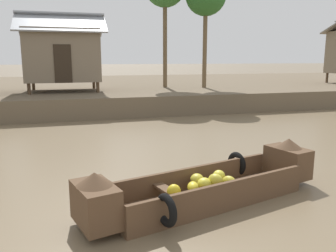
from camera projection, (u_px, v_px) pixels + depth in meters
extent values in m
plane|color=#726047|center=(121.00, 146.00, 10.64)|extent=(300.00, 300.00, 0.00)
cube|color=brown|center=(89.00, 90.00, 24.39)|extent=(160.00, 20.00, 0.94)
cube|color=brown|center=(207.00, 199.00, 6.49)|extent=(3.92, 2.02, 0.12)
cube|color=brown|center=(192.00, 177.00, 6.85)|extent=(3.66, 1.06, 0.41)
cube|color=brown|center=(226.00, 194.00, 6.02)|extent=(3.66, 1.06, 0.41)
cube|color=brown|center=(287.00, 162.00, 7.51)|extent=(0.75, 1.02, 0.62)
cone|color=brown|center=(289.00, 143.00, 7.44)|extent=(0.69, 0.69, 0.20)
cube|color=brown|center=(95.00, 205.00, 5.32)|extent=(0.75, 1.02, 0.62)
cone|color=brown|center=(94.00, 179.00, 5.24)|extent=(0.69, 0.69, 0.20)
cube|color=brown|center=(171.00, 192.00, 6.02)|extent=(0.45, 0.99, 0.05)
torus|color=black|center=(237.00, 164.00, 7.59)|extent=(0.25, 0.53, 0.52)
torus|color=black|center=(166.00, 210.00, 5.26)|extent=(0.25, 0.53, 0.52)
ellipsoid|color=gold|center=(229.00, 183.00, 6.43)|extent=(0.31, 0.35, 0.25)
ellipsoid|color=yellow|center=(204.00, 184.00, 6.31)|extent=(0.34, 0.34, 0.22)
ellipsoid|color=gold|center=(215.00, 180.00, 6.34)|extent=(0.35, 0.36, 0.24)
ellipsoid|color=gold|center=(197.00, 179.00, 6.59)|extent=(0.28, 0.28, 0.21)
ellipsoid|color=yellow|center=(193.00, 187.00, 6.12)|extent=(0.27, 0.33, 0.19)
ellipsoid|color=yellow|center=(250.00, 182.00, 6.59)|extent=(0.24, 0.25, 0.18)
ellipsoid|color=yellow|center=(174.00, 192.00, 5.98)|extent=(0.28, 0.26, 0.27)
ellipsoid|color=yellow|center=(219.00, 175.00, 6.72)|extent=(0.32, 0.33, 0.21)
cylinder|color=#4C3826|center=(29.00, 89.00, 16.48)|extent=(0.16, 0.16, 0.52)
cylinder|color=#4C3826|center=(98.00, 87.00, 17.36)|extent=(0.16, 0.16, 0.52)
cylinder|color=#4C3826|center=(33.00, 85.00, 18.86)|extent=(0.16, 0.16, 0.52)
cylinder|color=#4C3826|center=(94.00, 84.00, 19.74)|extent=(0.16, 0.16, 0.52)
cube|color=#7A6B56|center=(63.00, 56.00, 17.81)|extent=(3.61, 2.92, 2.58)
cube|color=#2D2319|center=(63.00, 64.00, 16.49)|extent=(0.80, 0.04, 1.80)
cube|color=#9399A0|center=(61.00, 22.00, 16.82)|extent=(4.31, 1.94, 1.07)
cube|color=#9399A0|center=(61.00, 25.00, 18.20)|extent=(4.31, 1.94, 1.07)
cylinder|color=#4C3826|center=(327.00, 78.00, 24.28)|extent=(0.16, 0.16, 0.69)
cylinder|color=brown|center=(205.00, 46.00, 19.90)|extent=(0.24, 0.24, 4.75)
cylinder|color=brown|center=(165.00, 41.00, 20.17)|extent=(0.24, 0.24, 5.30)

